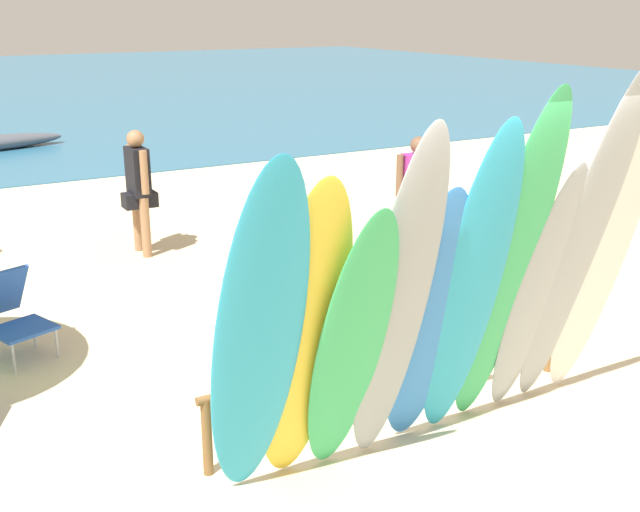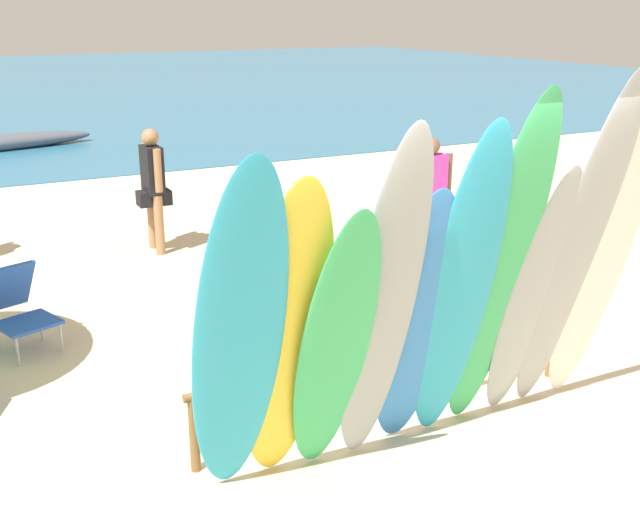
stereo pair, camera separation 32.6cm
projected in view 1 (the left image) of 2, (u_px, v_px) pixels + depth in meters
ground at (41, 147)px, 17.67m from camera, size 60.00×60.00×0.00m
surfboard_rack at (401, 360)px, 5.95m from camera, size 3.30×0.07×0.59m
surfboard_teal_0 at (258, 342)px, 4.56m from camera, size 0.60×0.84×2.37m
surfboard_yellow_1 at (304, 340)px, 4.78m from camera, size 0.58×0.72×2.20m
surfboard_green_2 at (351, 348)px, 4.91m from camera, size 0.51×0.73×2.00m
surfboard_grey_3 at (398, 305)px, 4.99m from camera, size 0.52×0.74×2.47m
surfboard_blue_4 at (427, 322)px, 5.31m from camera, size 0.58×0.66×2.01m
surfboard_teal_5 at (470, 289)px, 5.30m from camera, size 0.57×0.78×2.44m
surfboard_green_6 at (508, 269)px, 5.43m from camera, size 0.53×0.84×2.62m
surfboard_grey_7 at (536, 293)px, 5.75m from camera, size 0.52×0.68×2.07m
surfboard_grey_8 at (579, 249)px, 5.73m from camera, size 0.58×0.86×2.71m
surfboard_white_9 at (607, 239)px, 5.87m from camera, size 0.59×0.81×2.77m
beachgoer_midbeach at (139, 184)px, 9.82m from camera, size 0.42×0.61×1.60m
beachgoer_near_rack at (417, 189)px, 9.71m from camera, size 0.58×0.26×1.54m
beach_chair_blue at (10, 311)px, 7.06m from camera, size 0.72×0.86×0.80m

